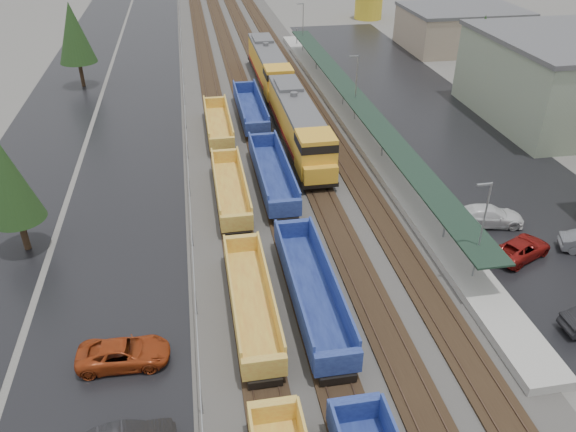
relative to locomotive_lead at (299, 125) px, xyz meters
name	(u,v)px	position (x,y,z in m)	size (l,w,h in m)	color
ballast_strip	(260,100)	(-2.00, 15.45, -2.59)	(20.00, 160.00, 0.08)	#302D2B
trackbed	(260,100)	(-2.00, 15.45, -2.47)	(14.60, 160.00, 0.22)	black
west_parking_lot	(140,108)	(-17.00, 15.45, -2.62)	(10.00, 160.00, 0.02)	black
west_road	(56,113)	(-27.00, 15.45, -2.62)	(9.00, 160.00, 0.02)	black
east_commuter_lot	(432,119)	(17.00, 5.45, -2.62)	(16.00, 100.00, 0.02)	black
station_platform	(354,119)	(7.50, 5.46, -1.90)	(3.00, 80.00, 8.00)	#9E9B93
chainlink_fence	(184,97)	(-11.50, 13.89, -1.02)	(0.08, 160.04, 2.02)	gray
tree_west_near	(9,181)	(-24.00, -14.55, 3.19)	(3.96, 3.96, 9.00)	#332316
tree_west_far	(74,33)	(-25.00, 25.45, 4.49)	(4.84, 4.84, 11.00)	#332316
tree_east	(481,44)	(26.00, 13.45, 3.84)	(4.40, 4.40, 10.00)	#332316
locomotive_lead	(299,125)	(0.00, 0.00, 0.00)	(3.35, 22.07, 5.00)	black
locomotive_trail	(269,67)	(0.00, 21.00, 0.00)	(3.35, 22.07, 5.00)	black
well_string_yellow	(251,301)	(-8.00, -25.13, -1.49)	(2.57, 73.86, 2.28)	#CA8738
well_string_blue	(311,290)	(-4.00, -24.78, -1.43)	(2.76, 82.71, 2.44)	navy
storage_tank	(369,4)	(25.88, 60.18, 0.10)	(5.46, 5.46, 5.46)	gold
parked_car_west_c	(124,353)	(-15.81, -28.02, -1.90)	(5.30, 2.44, 1.47)	#9B3613
parked_car_east_b	(521,249)	(12.59, -22.09, -1.93)	(5.06, 2.33, 1.41)	maroon
parked_car_east_c	(489,216)	(12.36, -17.43, -1.82)	(5.61, 2.28, 1.63)	silver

